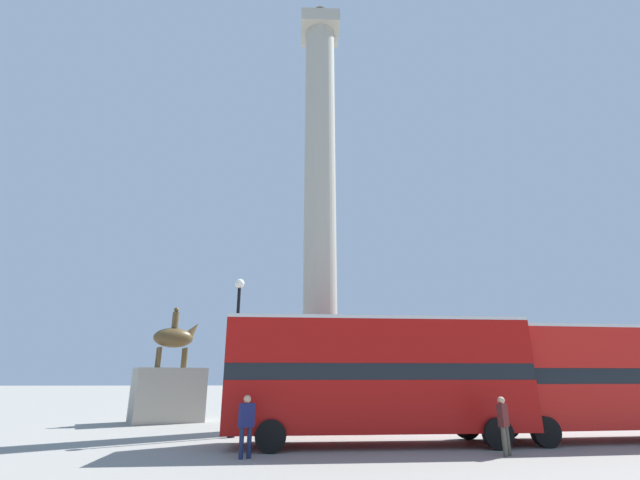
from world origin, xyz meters
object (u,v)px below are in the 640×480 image
at_px(monument_column, 320,249).
at_px(bus_b, 376,373).
at_px(pedestrian_by_plinth, 504,422).
at_px(bus_a, 606,376).
at_px(street_lamp, 236,345).
at_px(pedestrian_near_lamp, 246,422).
at_px(equestrian_statue, 169,388).

height_order(monument_column, bus_b, monument_column).
height_order(monument_column, pedestrian_by_plinth, monument_column).
xyz_separation_m(bus_a, street_lamp, (-14.83, 1.50, 1.25)).
height_order(bus_a, pedestrian_near_lamp, bus_a).
bearing_deg(bus_b, pedestrian_by_plinth, -34.92).
relative_size(bus_a, pedestrian_near_lamp, 6.13).
xyz_separation_m(monument_column, street_lamp, (-3.71, -3.66, -5.39)).
bearing_deg(bus_b, equestrian_statue, 137.30).
relative_size(bus_b, pedestrian_by_plinth, 6.35).
height_order(monument_column, pedestrian_near_lamp, monument_column).
xyz_separation_m(monument_column, bus_b, (1.83, -5.97, -6.56)).
relative_size(monument_column, pedestrian_near_lamp, 14.45).
height_order(bus_b, pedestrian_near_lamp, bus_b).
height_order(equestrian_statue, pedestrian_near_lamp, equestrian_statue).
bearing_deg(monument_column, pedestrian_by_plinth, -56.89).
bearing_deg(bus_b, street_lamp, 155.07).
xyz_separation_m(monument_column, equestrian_statue, (-8.14, 2.52, -7.26)).
relative_size(bus_a, equestrian_statue, 1.78).
bearing_deg(street_lamp, equestrian_statue, 125.63).
xyz_separation_m(bus_a, pedestrian_near_lamp, (-13.69, -3.17, -1.33)).
distance_m(monument_column, bus_a, 13.94).
bearing_deg(bus_a, bus_b, -179.93).
bearing_deg(bus_a, pedestrian_by_plinth, -156.63).
bearing_deg(bus_b, pedestrian_near_lamp, -154.15).
distance_m(bus_b, street_lamp, 6.11).
xyz_separation_m(pedestrian_near_lamp, pedestrian_by_plinth, (7.96, 0.08, -0.05)).
xyz_separation_m(monument_column, pedestrian_by_plinth, (5.38, -8.25, -8.02)).
relative_size(monument_column, bus_b, 2.36).
bearing_deg(pedestrian_by_plinth, monument_column, 79.72).
height_order(bus_b, pedestrian_by_plinth, bus_b).
relative_size(bus_b, street_lamp, 1.69).
xyz_separation_m(bus_b, street_lamp, (-5.54, 2.31, 1.17)).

